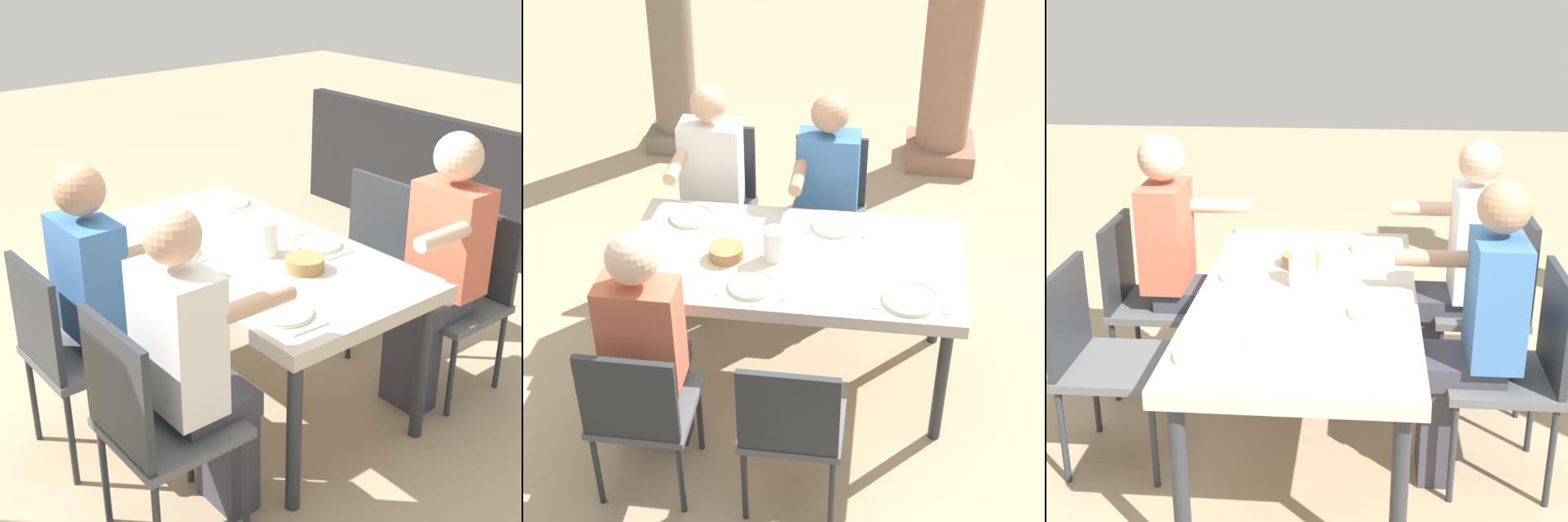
# 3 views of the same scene
# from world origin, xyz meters

# --- Properties ---
(ground_plane) EXTENTS (16.00, 16.00, 0.00)m
(ground_plane) POSITION_xyz_m (0.00, 0.00, 0.00)
(ground_plane) COLOR tan
(dining_table) EXTENTS (1.66, 0.90, 0.76)m
(dining_table) POSITION_xyz_m (0.00, 0.00, 0.69)
(dining_table) COLOR beige
(dining_table) RESTS_ON ground
(chair_west_north) EXTENTS (0.44, 0.44, 0.95)m
(chair_west_north) POSITION_xyz_m (-0.56, 0.87, 0.55)
(chair_west_north) COLOR #5B5E61
(chair_west_north) RESTS_ON ground
(chair_west_south) EXTENTS (0.44, 0.44, 0.88)m
(chair_west_south) POSITION_xyz_m (-0.56, -0.87, 0.51)
(chair_west_south) COLOR #5B5E61
(chair_west_south) RESTS_ON ground
(chair_mid_north) EXTENTS (0.44, 0.44, 0.92)m
(chair_mid_north) POSITION_xyz_m (0.10, 0.87, 0.53)
(chair_mid_north) COLOR #5B5E61
(chair_mid_north) RESTS_ON ground
(chair_mid_south) EXTENTS (0.44, 0.44, 0.89)m
(chair_mid_south) POSITION_xyz_m (0.10, -0.87, 0.51)
(chair_mid_south) COLOR #5B5E61
(chair_mid_south) RESTS_ON ground
(diner_woman_green) EXTENTS (0.35, 0.50, 1.31)m
(diner_woman_green) POSITION_xyz_m (-0.56, -0.67, 0.71)
(diner_woman_green) COLOR #3F3F4C
(diner_woman_green) RESTS_ON ground
(diner_man_white) EXTENTS (0.35, 0.49, 1.30)m
(diner_man_white) POSITION_xyz_m (-0.56, 0.68, 0.70)
(diner_man_white) COLOR #3F3F4C
(diner_man_white) RESTS_ON ground
(diner_guest_third) EXTENTS (0.35, 0.49, 1.28)m
(diner_guest_third) POSITION_xyz_m (0.10, 0.68, 0.69)
(diner_guest_third) COLOR #3F3F4C
(diner_guest_third) RESTS_ON ground
(plate_0) EXTENTS (0.23, 0.23, 0.02)m
(plate_0) POSITION_xyz_m (-0.57, 0.28, 0.77)
(plate_0) COLOR white
(plate_0) RESTS_ON dining_table
(fork_0) EXTENTS (0.02, 0.17, 0.01)m
(fork_0) POSITION_xyz_m (-0.72, 0.28, 0.77)
(fork_0) COLOR silver
(fork_0) RESTS_ON dining_table
(spoon_0) EXTENTS (0.03, 0.17, 0.01)m
(spoon_0) POSITION_xyz_m (-0.42, 0.28, 0.77)
(spoon_0) COLOR silver
(spoon_0) RESTS_ON dining_table
(plate_1) EXTENTS (0.22, 0.22, 0.02)m
(plate_1) POSITION_xyz_m (-0.16, -0.28, 0.77)
(plate_1) COLOR white
(plate_1) RESTS_ON dining_table
(fork_1) EXTENTS (0.02, 0.17, 0.01)m
(fork_1) POSITION_xyz_m (-0.31, -0.28, 0.77)
(fork_1) COLOR silver
(fork_1) RESTS_ON dining_table
(spoon_1) EXTENTS (0.02, 0.17, 0.01)m
(spoon_1) POSITION_xyz_m (-0.01, -0.28, 0.77)
(spoon_1) COLOR silver
(spoon_1) RESTS_ON dining_table
(plate_2) EXTENTS (0.23, 0.23, 0.02)m
(plate_2) POSITION_xyz_m (0.18, 0.29, 0.77)
(plate_2) COLOR white
(plate_2) RESTS_ON dining_table
(fork_2) EXTENTS (0.04, 0.17, 0.01)m
(fork_2) POSITION_xyz_m (0.03, 0.29, 0.77)
(fork_2) COLOR silver
(fork_2) RESTS_ON dining_table
(spoon_2) EXTENTS (0.03, 0.17, 0.01)m
(spoon_2) POSITION_xyz_m (0.33, 0.29, 0.77)
(spoon_2) COLOR silver
(spoon_2) RESTS_ON dining_table
(plate_3) EXTENTS (0.26, 0.26, 0.02)m
(plate_3) POSITION_xyz_m (0.57, -0.29, 0.77)
(plate_3) COLOR white
(plate_3) RESTS_ON dining_table
(fork_3) EXTENTS (0.03, 0.17, 0.01)m
(fork_3) POSITION_xyz_m (0.42, -0.29, 0.77)
(fork_3) COLOR silver
(fork_3) RESTS_ON dining_table
(spoon_3) EXTENTS (0.03, 0.17, 0.01)m
(spoon_3) POSITION_xyz_m (0.72, -0.29, 0.77)
(spoon_3) COLOR silver
(spoon_3) RESTS_ON dining_table
(water_pitcher) EXTENTS (0.11, 0.11, 0.16)m
(water_pitcher) POSITION_xyz_m (-0.09, -0.03, 0.83)
(water_pitcher) COLOR white
(water_pitcher) RESTS_ON dining_table
(bread_basket) EXTENTS (0.17, 0.17, 0.06)m
(bread_basket) POSITION_xyz_m (-0.32, -0.05, 0.79)
(bread_basket) COLOR #9E7547
(bread_basket) RESTS_ON dining_table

